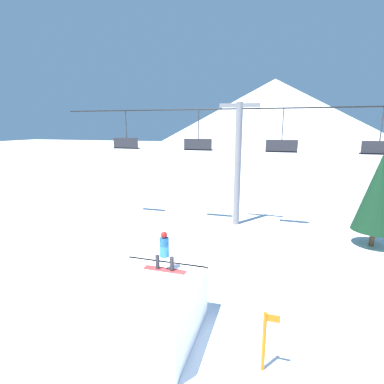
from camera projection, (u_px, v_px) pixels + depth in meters
ground_plane at (170, 345)px, 8.63m from camera, size 220.00×220.00×0.00m
mountain_ridge at (273, 114)px, 83.66m from camera, size 70.74×70.74×18.82m
snow_ramp at (148, 310)px, 8.91m from camera, size 2.87×3.23×1.66m
snowboarder at (164, 252)px, 9.47m from camera, size 1.40×0.30×1.31m
chairlift at (238, 152)px, 18.33m from camera, size 23.80×0.44×7.59m
pine_tree_near at (378, 193)px, 15.21m from camera, size 2.18×2.18×4.85m
trail_marker at (265, 340)px, 7.58m from camera, size 0.41×0.10×1.65m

